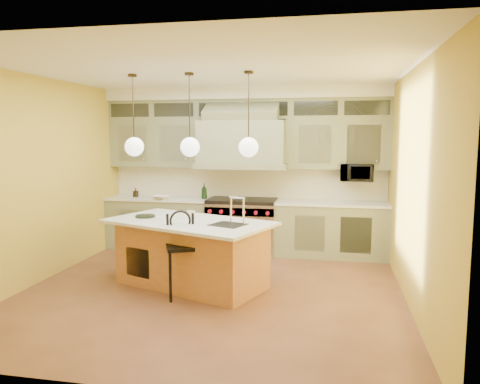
% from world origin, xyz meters
% --- Properties ---
extents(floor, '(5.00, 5.00, 0.00)m').
position_xyz_m(floor, '(0.00, 0.00, 0.00)').
color(floor, brown).
rests_on(floor, ground).
extents(ceiling, '(5.00, 5.00, 0.00)m').
position_xyz_m(ceiling, '(0.00, 0.00, 2.90)').
color(ceiling, white).
rests_on(ceiling, wall_back).
extents(wall_back, '(5.00, 0.00, 5.00)m').
position_xyz_m(wall_back, '(0.00, 2.50, 1.45)').
color(wall_back, gold).
rests_on(wall_back, ground).
extents(wall_front, '(5.00, 0.00, 5.00)m').
position_xyz_m(wall_front, '(0.00, -2.50, 1.45)').
color(wall_front, gold).
rests_on(wall_front, ground).
extents(wall_left, '(0.00, 5.00, 5.00)m').
position_xyz_m(wall_left, '(-2.50, 0.00, 1.45)').
color(wall_left, gold).
rests_on(wall_left, ground).
extents(wall_right, '(0.00, 5.00, 5.00)m').
position_xyz_m(wall_right, '(2.50, 0.00, 1.45)').
color(wall_right, gold).
rests_on(wall_right, ground).
extents(back_cabinetry, '(5.00, 0.77, 2.90)m').
position_xyz_m(back_cabinetry, '(0.00, 2.23, 1.43)').
color(back_cabinetry, gray).
rests_on(back_cabinetry, floor).
extents(range, '(1.20, 0.74, 0.96)m').
position_xyz_m(range, '(0.00, 2.14, 0.49)').
color(range, silver).
rests_on(range, floor).
extents(kitchen_island, '(2.50, 1.91, 1.35)m').
position_xyz_m(kitchen_island, '(-0.33, 0.17, 0.47)').
color(kitchen_island, '#A6633B').
rests_on(kitchen_island, floor).
extents(counter_stool, '(0.51, 0.51, 1.11)m').
position_xyz_m(counter_stool, '(-0.33, -0.27, 0.63)').
color(counter_stool, black).
rests_on(counter_stool, floor).
extents(microwave, '(0.54, 0.37, 0.30)m').
position_xyz_m(microwave, '(1.95, 2.25, 1.45)').
color(microwave, black).
rests_on(microwave, back_cabinetry).
extents(oil_bottle_a, '(0.11, 0.11, 0.28)m').
position_xyz_m(oil_bottle_a, '(-0.70, 2.15, 1.08)').
color(oil_bottle_a, black).
rests_on(oil_bottle_a, back_cabinetry).
extents(oil_bottle_b, '(0.09, 0.09, 0.17)m').
position_xyz_m(oil_bottle_b, '(-2.01, 2.15, 1.02)').
color(oil_bottle_b, black).
rests_on(oil_bottle_b, back_cabinetry).
extents(fruit_bowl, '(0.31, 0.31, 0.07)m').
position_xyz_m(fruit_bowl, '(-1.44, 1.92, 0.98)').
color(fruit_bowl, white).
rests_on(fruit_bowl, back_cabinetry).
extents(cup, '(0.13, 0.13, 0.11)m').
position_xyz_m(cup, '(-0.38, 0.34, 0.97)').
color(cup, beige).
rests_on(cup, kitchen_island).
extents(pendant_left, '(0.26, 0.26, 1.11)m').
position_xyz_m(pendant_left, '(-1.14, 0.17, 1.95)').
color(pendant_left, '#2D2319').
rests_on(pendant_left, ceiling).
extents(pendant_center, '(0.26, 0.26, 1.11)m').
position_xyz_m(pendant_center, '(-0.34, 0.17, 1.95)').
color(pendant_center, '#2D2319').
rests_on(pendant_center, ceiling).
extents(pendant_right, '(0.26, 0.26, 1.11)m').
position_xyz_m(pendant_right, '(0.46, 0.17, 1.95)').
color(pendant_right, '#2D2319').
rests_on(pendant_right, ceiling).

